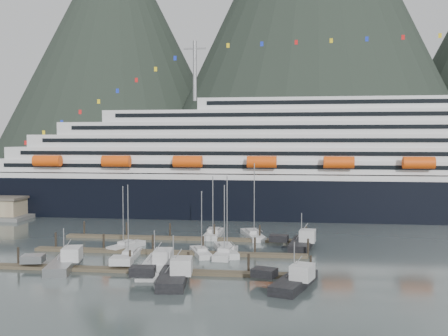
{
  "coord_description": "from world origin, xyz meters",
  "views": [
    {
      "loc": [
        16.37,
        -84.68,
        19.58
      ],
      "look_at": [
        2.28,
        22.0,
        13.94
      ],
      "focal_mm": 42.0,
      "sensor_mm": 36.0,
      "label": 1
    }
  ],
  "objects": [
    {
      "name": "sailboat_g",
      "position": [
        8.42,
        19.99,
        0.44
      ],
      "size": [
        6.13,
        11.5,
        15.58
      ],
      "rotation": [
        0.0,
        0.0,
        1.89
      ],
      "color": "#B3B3B3",
      "rests_on": "ground"
    },
    {
      "name": "mountains",
      "position": [
        52.48,
        588.54,
        163.4
      ],
      "size": [
        870.0,
        440.0,
        420.0
      ],
      "color": "black",
      "rests_on": "ground"
    },
    {
      "name": "trawler_d",
      "position": [
        16.5,
        -14.96,
        0.87
      ],
      "size": [
        9.3,
        11.7,
        6.66
      ],
      "rotation": [
        0.0,
        0.0,
        1.25
      ],
      "color": "black",
      "rests_on": "ground"
    },
    {
      "name": "dock_far",
      "position": [
        -4.93,
        16.05,
        0.31
      ],
      "size": [
        48.18,
        2.28,
        3.2
      ],
      "color": "#403729",
      "rests_on": "ground"
    },
    {
      "name": "sailboat_c",
      "position": [
        0.8,
        2.7,
        0.39
      ],
      "size": [
        5.29,
        8.56,
        11.41
      ],
      "rotation": [
        0.0,
        0.0,
        1.96
      ],
      "color": "#B3B3B3",
      "rests_on": "ground"
    },
    {
      "name": "dock_mid",
      "position": [
        -4.93,
        3.05,
        0.31
      ],
      "size": [
        48.18,
        2.28,
        3.2
      ],
      "color": "#403729",
      "rests_on": "ground"
    },
    {
      "name": "cruise_ship",
      "position": [
        30.03,
        54.94,
        12.04
      ],
      "size": [
        210.0,
        30.4,
        50.3
      ],
      "color": "black",
      "rests_on": "ground"
    },
    {
      "name": "sailboat_h",
      "position": [
        5.13,
        2.37,
        0.42
      ],
      "size": [
        3.37,
        9.36,
        12.65
      ],
      "rotation": [
        0.0,
        0.0,
        1.49
      ],
      "color": "#B3B3B3",
      "rests_on": "ground"
    },
    {
      "name": "trawler_b",
      "position": [
        0.0,
        -15.02,
        0.92
      ],
      "size": [
        8.79,
        11.52,
        7.26
      ],
      "rotation": [
        0.0,
        0.0,
        1.69
      ],
      "color": "black",
      "rests_on": "ground"
    },
    {
      "name": "trawler_c",
      "position": [
        -4.36,
        -8.8,
        0.87
      ],
      "size": [
        9.52,
        13.43,
        6.7
      ],
      "rotation": [
        0.0,
        0.0,
        1.67
      ],
      "color": "#B3B3B3",
      "rests_on": "ground"
    },
    {
      "name": "dock_near",
      "position": [
        -4.93,
        -9.95,
        0.31
      ],
      "size": [
        48.18,
        2.28,
        3.2
      ],
      "color": "#403729",
      "rests_on": "ground"
    },
    {
      "name": "trawler_e",
      "position": [
        17.87,
        10.94,
        0.9
      ],
      "size": [
        8.6,
        11.27,
        7.09
      ],
      "rotation": [
        0.0,
        0.0,
        1.44
      ],
      "color": "black",
      "rests_on": "ground"
    },
    {
      "name": "sailboat_f",
      "position": [
        0.42,
        19.99,
        0.43
      ],
      "size": [
        2.97,
        10.08,
        12.98
      ],
      "rotation": [
        0.0,
        0.0,
        1.56
      ],
      "color": "#B3B3B3",
      "rests_on": "ground"
    },
    {
      "name": "sailboat_b",
      "position": [
        -10.53,
        -1.17,
        0.4
      ],
      "size": [
        3.03,
        9.11,
        12.73
      ],
      "rotation": [
        0.0,
        0.0,
        1.65
      ],
      "color": "#B3B3B3",
      "rests_on": "ground"
    },
    {
      "name": "sailboat_a",
      "position": [
        -13.54,
        6.32,
        0.4
      ],
      "size": [
        5.36,
        8.4,
        11.82
      ],
      "rotation": [
        0.0,
        0.0,
        1.17
      ],
      "color": "#B3B3B3",
      "rests_on": "ground"
    },
    {
      "name": "trawler_a",
      "position": [
        -18.61,
        -9.0,
        0.87
      ],
      "size": [
        9.34,
        12.72,
        6.74
      ],
      "rotation": [
        0.0,
        0.0,
        1.78
      ],
      "color": "gray",
      "rests_on": "ground"
    },
    {
      "name": "ground",
      "position": [
        0.0,
        0.0,
        0.0
      ],
      "size": [
        1600.0,
        1600.0,
        0.0
      ],
      "primitive_type": "plane",
      "color": "#445050",
      "rests_on": "ground"
    },
    {
      "name": "sailboat_d",
      "position": [
        4.89,
        4.87,
        0.42
      ],
      "size": [
        5.83,
        11.4,
        14.06
      ],
      "rotation": [
        0.0,
        0.0,
        1.87
      ],
      "color": "#B3B3B3",
      "rests_on": "ground"
    }
  ]
}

